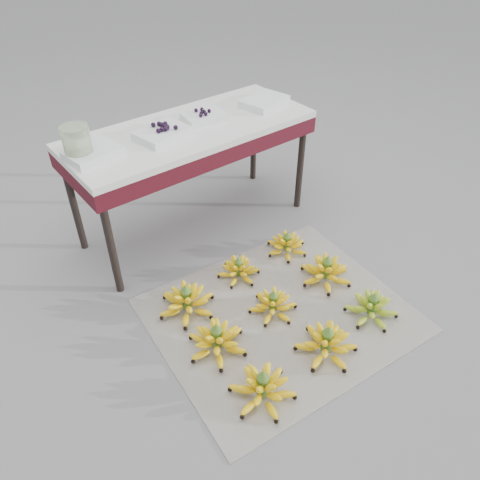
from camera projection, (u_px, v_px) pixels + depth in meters
ground at (281, 304)px, 2.48m from camera, size 60.00×60.00×0.00m
newspaper_mat at (280, 315)px, 2.42m from camera, size 1.35×1.17×0.01m
bunch_front_left at (262, 388)px, 2.00m from camera, size 0.35×0.35×0.18m
bunch_front_center at (326, 343)px, 2.19m from camera, size 0.36×0.36×0.18m
bunch_front_right at (372, 308)px, 2.38m from camera, size 0.31×0.31×0.16m
bunch_mid_left at (217, 341)px, 2.20m from camera, size 0.33×0.33×0.17m
bunch_mid_center at (273, 305)px, 2.40m from camera, size 0.31×0.31×0.15m
bunch_mid_right at (326, 272)px, 2.59m from camera, size 0.36×0.36×0.17m
bunch_back_left at (187, 302)px, 2.40m from camera, size 0.37×0.37×0.18m
bunch_back_center at (239, 270)px, 2.61m from camera, size 0.25×0.25×0.14m
bunch_back_right at (287, 245)px, 2.79m from camera, size 0.29×0.29×0.15m
vendor_table at (191, 139)px, 2.66m from camera, size 1.43×0.57×0.68m
tray_far_left at (93, 153)px, 2.32m from camera, size 0.29×0.23×0.04m
tray_left at (162, 133)px, 2.49m from camera, size 0.30×0.24×0.07m
tray_right at (204, 117)px, 2.67m from camera, size 0.25×0.19×0.06m
tray_far_right at (264, 102)px, 2.84m from camera, size 0.31×0.25×0.04m
glass_jar at (77, 143)px, 2.27m from camera, size 0.18×0.18×0.17m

